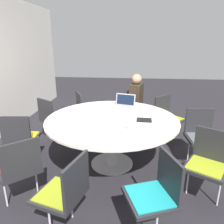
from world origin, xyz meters
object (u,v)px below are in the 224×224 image
object	(u,v)px
chair_4	(20,166)
chair_9	(167,115)
chair_0	(135,104)
laptop	(124,104)
person_0	(137,99)
chair_8	(201,133)
chair_3	(20,136)
chair_5	(65,190)
spiral_notebook	(144,120)
coffee_cup	(130,126)
chair_6	(156,190)
chair_1	(85,109)
chair_2	(52,116)
chair_7	(208,160)
handbag	(26,144)

from	to	relation	value
chair_4	chair_9	size ratio (longest dim) A/B	1.00
chair_0	laptop	size ratio (longest dim) A/B	2.20
chair_4	person_0	distance (m)	2.68
chair_8	person_0	bearing A→B (deg)	-55.40
chair_3	chair_4	size ratio (longest dim) A/B	1.00
chair_4	chair_5	bearing A→B (deg)	-71.53
spiral_notebook	person_0	bearing A→B (deg)	3.74
chair_5	coffee_cup	bearing A→B (deg)	-16.00
chair_4	chair_6	bearing A→B (deg)	-53.12
chair_3	chair_5	distance (m)	1.52
chair_6	chair_8	world-z (taller)	same
chair_6	person_0	size ratio (longest dim) A/B	0.71
chair_1	chair_2	bearing A→B (deg)	-71.65
laptop	chair_9	bearing A→B (deg)	40.35
chair_1	person_0	xyz separation A→B (m)	(0.18, -1.03, 0.20)
chair_6	chair_2	bearing A→B (deg)	21.22
chair_9	laptop	bearing A→B (deg)	-17.25
chair_5	chair_7	size ratio (longest dim) A/B	1.00
chair_2	chair_5	distance (m)	2.16
chair_2	chair_8	xyz separation A→B (m)	(-0.49, -2.51, 0.00)
chair_7	chair_9	bearing A→B (deg)	-50.36
chair_7	laptop	xyz separation A→B (m)	(1.22, 1.04, 0.30)
laptop	chair_0	bearing A→B (deg)	93.72
handbag	chair_9	bearing A→B (deg)	-73.29
spiral_notebook	chair_3	bearing A→B (deg)	94.80
chair_5	coffee_cup	size ratio (longest dim) A/B	9.16
chair_6	chair_3	bearing A→B (deg)	40.24
chair_8	handbag	xyz separation A→B (m)	(0.05, 2.85, -0.37)
chair_0	handbag	bearing A→B (deg)	-38.76
handbag	chair_2	bearing A→B (deg)	-37.57
chair_3	spiral_notebook	xyz separation A→B (m)	(0.15, -1.80, 0.26)
chair_6	laptop	distance (m)	1.89
chair_0	chair_8	bearing A→B (deg)	49.21
chair_4	chair_6	distance (m)	1.51
chair_0	handbag	world-z (taller)	chair_0
chair_2	handbag	size ratio (longest dim) A/B	2.37
chair_0	chair_2	xyz separation A→B (m)	(-0.94, 1.53, 0.00)
chair_7	spiral_notebook	size ratio (longest dim) A/B	4.01
chair_3	chair_6	bearing A→B (deg)	-34.50
chair_0	chair_5	xyz separation A→B (m)	(-2.93, 0.66, 0.00)
chair_1	chair_2	xyz separation A→B (m)	(-0.51, 0.51, 0.00)
chair_6	chair_0	bearing A→B (deg)	-16.94
chair_6	coffee_cup	size ratio (longest dim) A/B	9.16
chair_2	chair_5	size ratio (longest dim) A/B	1.00
chair_3	chair_5	size ratio (longest dim) A/B	1.00
chair_7	chair_0	bearing A→B (deg)	-38.77
chair_9	chair_5	bearing A→B (deg)	18.35
chair_0	chair_2	distance (m)	1.79
laptop	spiral_notebook	bearing A→B (deg)	-49.27
chair_2	person_0	distance (m)	1.70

